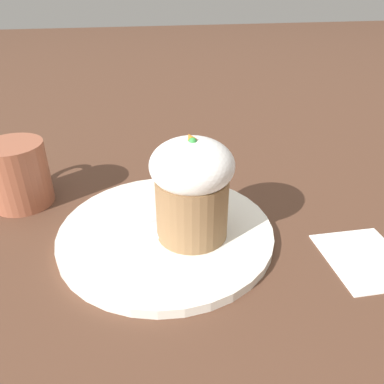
% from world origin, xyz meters
% --- Properties ---
extents(ground_plane, '(4.00, 4.00, 0.00)m').
position_xyz_m(ground_plane, '(0.00, 0.00, 0.00)').
color(ground_plane, '#513323').
extents(dessert_plate, '(0.24, 0.24, 0.01)m').
position_xyz_m(dessert_plate, '(0.00, 0.00, 0.01)').
color(dessert_plate, white).
rests_on(dessert_plate, ground_plane).
extents(carrot_cake, '(0.09, 0.09, 0.12)m').
position_xyz_m(carrot_cake, '(-0.01, -0.03, 0.07)').
color(carrot_cake, olive).
rests_on(carrot_cake, dessert_plate).
extents(spoon, '(0.06, 0.13, 0.01)m').
position_xyz_m(spoon, '(-0.00, 0.01, 0.01)').
color(spoon, silver).
rests_on(spoon, dessert_plate).
extents(coffee_cup, '(0.11, 0.08, 0.08)m').
position_xyz_m(coffee_cup, '(0.11, 0.17, 0.04)').
color(coffee_cup, '#9E563D').
rests_on(coffee_cup, ground_plane).
extents(paper_napkin, '(0.10, 0.08, 0.00)m').
position_xyz_m(paper_napkin, '(-0.08, -0.20, 0.00)').
color(paper_napkin, white).
rests_on(paper_napkin, ground_plane).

